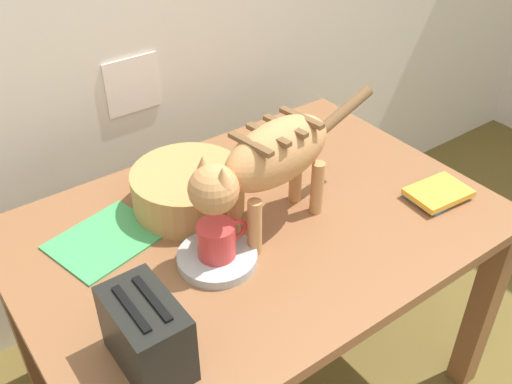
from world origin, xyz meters
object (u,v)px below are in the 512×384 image
saucer_bowl (217,258)px  magazine (106,240)px  coffee_mug (217,240)px  book_stack (438,193)px  wicker_basket (189,188)px  dining_table (256,245)px  cat (269,160)px  toaster (147,334)px

saucer_bowl → magazine: size_ratio=0.77×
coffee_mug → book_stack: 0.68m
coffee_mug → magazine: 0.32m
magazine → wicker_basket: 0.26m
magazine → dining_table: bearing=-38.4°
coffee_mug → book_stack: coffee_mug is taller
cat → magazine: cat is taller
cat → toaster: bearing=105.0°
magazine → wicker_basket: size_ratio=0.84×
dining_table → book_stack: (0.49, -0.22, 0.10)m
dining_table → magazine: magazine is taller
coffee_mug → book_stack: (0.66, -0.15, -0.06)m
cat → saucer_bowl: bearing=90.0°
cat → wicker_basket: bearing=19.6°
coffee_mug → cat: bearing=8.8°
book_stack → toaster: bearing=-178.5°
coffee_mug → wicker_basket: coffee_mug is taller
dining_table → cat: size_ratio=2.01×
dining_table → wicker_basket: wicker_basket is taller
dining_table → toaster: (-0.45, -0.24, 0.17)m
magazine → book_stack: 0.94m
dining_table → magazine: bearing=155.1°
saucer_bowl → dining_table: bearing=22.4°
cat → coffee_mug: 0.23m
dining_table → coffee_mug: (-0.17, -0.07, 0.16)m
magazine → coffee_mug: bearing=-64.3°
dining_table → cat: cat is taller
coffee_mug → saucer_bowl: bearing=180.0°
cat → dining_table: bearing=0.6°
book_stack → wicker_basket: bearing=146.9°
dining_table → saucer_bowl: bearing=-157.6°
saucer_bowl → book_stack: 0.68m
dining_table → saucer_bowl: 0.21m
coffee_mug → wicker_basket: 0.25m
cat → coffee_mug: size_ratio=4.63×
coffee_mug → book_stack: size_ratio=0.73×
dining_table → book_stack: book_stack is taller
wicker_basket → magazine: bearing=-179.8°
cat → saucer_bowl: cat is taller
wicker_basket → book_stack: bearing=-33.1°
cat → magazine: (-0.37, 0.21, -0.22)m
cat → magazine: size_ratio=2.44×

